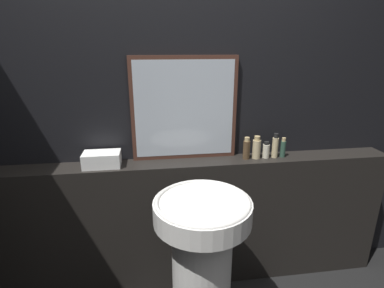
{
  "coord_description": "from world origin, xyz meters",
  "views": [
    {
      "loc": [
        -0.21,
        -0.65,
        1.68
      ],
      "look_at": [
        0.03,
        1.08,
        1.1
      ],
      "focal_mm": 28.0,
      "sensor_mm": 36.0,
      "label": 1
    }
  ],
  "objects_px": {
    "mirror": "(184,109)",
    "towel_stack": "(102,159)",
    "lotion_bottle": "(266,150)",
    "conditioner_bottle": "(256,148)",
    "body_wash_bottle": "(275,146)",
    "hand_soap_bottle": "(283,148)",
    "pedestal_sink": "(202,262)",
    "shampoo_bottle": "(247,149)"
  },
  "relations": [
    {
      "from": "shampoo_bottle",
      "to": "towel_stack",
      "type": "bearing_deg",
      "value": 180.0
    },
    {
      "from": "mirror",
      "to": "lotion_bottle",
      "type": "bearing_deg",
      "value": -8.15
    },
    {
      "from": "mirror",
      "to": "body_wash_bottle",
      "type": "distance_m",
      "value": 0.67
    },
    {
      "from": "shampoo_bottle",
      "to": "mirror",
      "type": "bearing_deg",
      "value": 169.14
    },
    {
      "from": "lotion_bottle",
      "to": "body_wash_bottle",
      "type": "relative_size",
      "value": 0.68
    },
    {
      "from": "shampoo_bottle",
      "to": "hand_soap_bottle",
      "type": "bearing_deg",
      "value": 0.0
    },
    {
      "from": "conditioner_bottle",
      "to": "towel_stack",
      "type": "bearing_deg",
      "value": 180.0
    },
    {
      "from": "hand_soap_bottle",
      "to": "pedestal_sink",
      "type": "bearing_deg",
      "value": -142.85
    },
    {
      "from": "conditioner_bottle",
      "to": "hand_soap_bottle",
      "type": "height_order",
      "value": "conditioner_bottle"
    },
    {
      "from": "body_wash_bottle",
      "to": "pedestal_sink",
      "type": "bearing_deg",
      "value": -140.22
    },
    {
      "from": "conditioner_bottle",
      "to": "hand_soap_bottle",
      "type": "distance_m",
      "value": 0.19
    },
    {
      "from": "towel_stack",
      "to": "body_wash_bottle",
      "type": "bearing_deg",
      "value": 0.0
    },
    {
      "from": "pedestal_sink",
      "to": "towel_stack",
      "type": "xyz_separation_m",
      "value": [
        -0.56,
        0.49,
        0.45
      ]
    },
    {
      "from": "pedestal_sink",
      "to": "shampoo_bottle",
      "type": "bearing_deg",
      "value": 51.75
    },
    {
      "from": "shampoo_bottle",
      "to": "lotion_bottle",
      "type": "distance_m",
      "value": 0.14
    },
    {
      "from": "shampoo_bottle",
      "to": "body_wash_bottle",
      "type": "bearing_deg",
      "value": 0.0
    },
    {
      "from": "conditioner_bottle",
      "to": "hand_soap_bottle",
      "type": "xyz_separation_m",
      "value": [
        0.19,
        0.0,
        -0.01
      ]
    },
    {
      "from": "body_wash_bottle",
      "to": "hand_soap_bottle",
      "type": "height_order",
      "value": "body_wash_bottle"
    },
    {
      "from": "shampoo_bottle",
      "to": "hand_soap_bottle",
      "type": "height_order",
      "value": "shampoo_bottle"
    },
    {
      "from": "body_wash_bottle",
      "to": "hand_soap_bottle",
      "type": "bearing_deg",
      "value": 0.0
    },
    {
      "from": "shampoo_bottle",
      "to": "lotion_bottle",
      "type": "bearing_deg",
      "value": 0.0
    },
    {
      "from": "lotion_bottle",
      "to": "shampoo_bottle",
      "type": "bearing_deg",
      "value": 180.0
    },
    {
      "from": "conditioner_bottle",
      "to": "lotion_bottle",
      "type": "height_order",
      "value": "conditioner_bottle"
    },
    {
      "from": "pedestal_sink",
      "to": "hand_soap_bottle",
      "type": "height_order",
      "value": "hand_soap_bottle"
    },
    {
      "from": "pedestal_sink",
      "to": "towel_stack",
      "type": "height_order",
      "value": "towel_stack"
    },
    {
      "from": "mirror",
      "to": "towel_stack",
      "type": "relative_size",
      "value": 3.01
    },
    {
      "from": "shampoo_bottle",
      "to": "body_wash_bottle",
      "type": "xyz_separation_m",
      "value": [
        0.2,
        0.0,
        0.01
      ]
    },
    {
      "from": "conditioner_bottle",
      "to": "body_wash_bottle",
      "type": "relative_size",
      "value": 0.92
    },
    {
      "from": "mirror",
      "to": "body_wash_bottle",
      "type": "bearing_deg",
      "value": -7.33
    },
    {
      "from": "mirror",
      "to": "towel_stack",
      "type": "height_order",
      "value": "mirror"
    },
    {
      "from": "conditioner_bottle",
      "to": "pedestal_sink",
      "type": "bearing_deg",
      "value": -132.96
    },
    {
      "from": "hand_soap_bottle",
      "to": "lotion_bottle",
      "type": "bearing_deg",
      "value": 180.0
    },
    {
      "from": "lotion_bottle",
      "to": "mirror",
      "type": "bearing_deg",
      "value": 171.85
    },
    {
      "from": "towel_stack",
      "to": "hand_soap_bottle",
      "type": "xyz_separation_m",
      "value": [
        1.21,
        0.0,
        0.02
      ]
    },
    {
      "from": "pedestal_sink",
      "to": "shampoo_bottle",
      "type": "relative_size",
      "value": 6.1
    },
    {
      "from": "towel_stack",
      "to": "lotion_bottle",
      "type": "xyz_separation_m",
      "value": [
        1.09,
        0.0,
        0.01
      ]
    },
    {
      "from": "body_wash_bottle",
      "to": "conditioner_bottle",
      "type": "bearing_deg",
      "value": -180.0
    },
    {
      "from": "conditioner_bottle",
      "to": "lotion_bottle",
      "type": "bearing_deg",
      "value": 0.0
    },
    {
      "from": "mirror",
      "to": "shampoo_bottle",
      "type": "distance_m",
      "value": 0.5
    },
    {
      "from": "towel_stack",
      "to": "hand_soap_bottle",
      "type": "relative_size",
      "value": 1.68
    },
    {
      "from": "towel_stack",
      "to": "lotion_bottle",
      "type": "relative_size",
      "value": 2.01
    },
    {
      "from": "shampoo_bottle",
      "to": "conditioner_bottle",
      "type": "relative_size",
      "value": 0.97
    }
  ]
}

